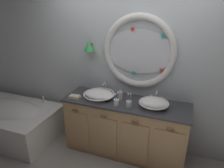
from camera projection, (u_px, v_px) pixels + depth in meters
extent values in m
plane|color=gray|center=(118.00, 162.00, 2.99)|extent=(14.00, 14.00, 0.00)
cube|color=silver|center=(131.00, 66.00, 3.03)|extent=(6.40, 0.08, 2.60)
ellipsoid|color=silver|center=(139.00, 52.00, 2.85)|extent=(0.96, 0.02, 0.63)
torus|color=silver|center=(139.00, 52.00, 2.85)|extent=(1.06, 0.10, 1.06)
cube|color=orange|center=(174.00, 57.00, 2.70)|extent=(0.05, 0.01, 0.05)
cube|color=teal|center=(163.00, 36.00, 2.65)|extent=(0.05, 0.01, 0.05)
cube|color=red|center=(133.00, 29.00, 2.76)|extent=(0.05, 0.01, 0.05)
cube|color=purple|center=(110.00, 41.00, 2.93)|extent=(0.05, 0.01, 0.05)
cube|color=red|center=(109.00, 58.00, 3.03)|extent=(0.05, 0.01, 0.05)
cube|color=green|center=(133.00, 73.00, 2.98)|extent=(0.05, 0.01, 0.05)
cube|color=red|center=(161.00, 70.00, 2.82)|extent=(0.05, 0.01, 0.05)
cylinder|color=#4C3823|center=(91.00, 44.00, 3.04)|extent=(0.02, 0.09, 0.02)
cone|color=green|center=(89.00, 46.00, 3.01)|extent=(0.17, 0.17, 0.14)
cube|color=tan|center=(125.00, 128.00, 3.07)|extent=(1.77, 0.54, 0.84)
cube|color=#38383D|center=(126.00, 102.00, 2.91)|extent=(1.81, 0.58, 0.03)
cube|color=#38383D|center=(131.00, 99.00, 3.17)|extent=(1.77, 0.02, 0.11)
cube|color=tan|center=(77.00, 131.00, 3.06)|extent=(0.37, 0.02, 0.64)
cylinder|color=#422D1E|center=(75.00, 111.00, 2.92)|extent=(0.10, 0.01, 0.01)
cube|color=tan|center=(104.00, 138.00, 2.92)|extent=(0.37, 0.02, 0.64)
cylinder|color=#422D1E|center=(104.00, 116.00, 2.77)|extent=(0.10, 0.01, 0.01)
cube|color=tan|center=(134.00, 145.00, 2.77)|extent=(0.37, 0.02, 0.64)
cylinder|color=#422D1E|center=(135.00, 123.00, 2.63)|extent=(0.10, 0.01, 0.01)
cube|color=tan|center=(167.00, 153.00, 2.63)|extent=(0.37, 0.02, 0.64)
cylinder|color=#422D1E|center=(170.00, 130.00, 2.48)|extent=(0.10, 0.01, 0.01)
cube|color=white|center=(8.00, 121.00, 3.54)|extent=(1.70, 0.94, 0.52)
ellipsoid|color=white|center=(6.00, 111.00, 3.46)|extent=(1.39, 0.73, 0.28)
cube|color=white|center=(6.00, 109.00, 3.44)|extent=(1.73, 0.97, 0.02)
cylinder|color=silver|center=(43.00, 99.00, 3.62)|extent=(0.04, 0.04, 0.11)
cylinder|color=silver|center=(6.00, 111.00, 3.46)|extent=(0.04, 0.04, 0.01)
ellipsoid|color=white|center=(99.00, 94.00, 2.99)|extent=(0.44, 0.33, 0.12)
torus|color=white|center=(99.00, 94.00, 2.99)|extent=(0.46, 0.46, 0.02)
cylinder|color=silver|center=(99.00, 94.00, 2.99)|extent=(0.03, 0.03, 0.01)
ellipsoid|color=white|center=(154.00, 103.00, 2.73)|extent=(0.38, 0.29, 0.12)
torus|color=white|center=(154.00, 103.00, 2.73)|extent=(0.40, 0.40, 0.02)
cylinder|color=silver|center=(154.00, 103.00, 2.73)|extent=(0.03, 0.03, 0.01)
cylinder|color=silver|center=(105.00, 91.00, 3.21)|extent=(0.05, 0.05, 0.02)
cylinder|color=silver|center=(105.00, 87.00, 3.18)|extent=(0.02, 0.02, 0.13)
sphere|color=silver|center=(105.00, 83.00, 3.16)|extent=(0.03, 0.03, 0.03)
cylinder|color=silver|center=(104.00, 84.00, 3.11)|extent=(0.02, 0.11, 0.02)
cylinder|color=silver|center=(100.00, 90.00, 3.23)|extent=(0.04, 0.04, 0.06)
cylinder|color=silver|center=(110.00, 91.00, 3.18)|extent=(0.04, 0.04, 0.06)
cube|color=silver|center=(100.00, 88.00, 3.21)|extent=(0.05, 0.01, 0.01)
cube|color=silver|center=(110.00, 89.00, 3.16)|extent=(0.05, 0.01, 0.01)
cylinder|color=silver|center=(156.00, 99.00, 2.94)|extent=(0.05, 0.05, 0.02)
cylinder|color=silver|center=(157.00, 95.00, 2.92)|extent=(0.02, 0.02, 0.11)
sphere|color=silver|center=(157.00, 92.00, 2.90)|extent=(0.03, 0.03, 0.03)
cylinder|color=silver|center=(156.00, 93.00, 2.86)|extent=(0.02, 0.10, 0.02)
cylinder|color=silver|center=(151.00, 97.00, 2.96)|extent=(0.04, 0.04, 0.06)
cylinder|color=silver|center=(162.00, 99.00, 2.91)|extent=(0.04, 0.04, 0.06)
cube|color=silver|center=(151.00, 95.00, 2.95)|extent=(0.05, 0.01, 0.01)
cube|color=silver|center=(162.00, 97.00, 2.90)|extent=(0.05, 0.01, 0.01)
cylinder|color=white|center=(116.00, 103.00, 2.77)|extent=(0.07, 0.07, 0.10)
torus|color=white|center=(116.00, 100.00, 2.75)|extent=(0.08, 0.08, 0.01)
cylinder|color=purple|center=(117.00, 99.00, 2.74)|extent=(0.02, 0.02, 0.18)
cube|color=white|center=(117.00, 93.00, 2.71)|extent=(0.02, 0.02, 0.02)
cylinder|color=#19ADB2|center=(115.00, 100.00, 2.75)|extent=(0.01, 0.01, 0.15)
cube|color=white|center=(116.00, 94.00, 2.72)|extent=(0.02, 0.01, 0.02)
cylinder|color=silver|center=(129.00, 104.00, 2.72)|extent=(0.07, 0.07, 0.09)
torus|color=silver|center=(129.00, 101.00, 2.71)|extent=(0.08, 0.08, 0.01)
cylinder|color=green|center=(130.00, 101.00, 2.69)|extent=(0.02, 0.03, 0.18)
cube|color=white|center=(131.00, 94.00, 2.65)|extent=(0.02, 0.02, 0.02)
cylinder|color=purple|center=(128.00, 101.00, 2.71)|extent=(0.02, 0.04, 0.18)
cube|color=white|center=(128.00, 94.00, 2.67)|extent=(0.02, 0.02, 0.03)
cylinder|color=#EFE5C6|center=(120.00, 96.00, 2.94)|extent=(0.06, 0.06, 0.12)
cylinder|color=silver|center=(120.00, 92.00, 2.92)|extent=(0.04, 0.04, 0.02)
cylinder|color=silver|center=(120.00, 91.00, 2.90)|extent=(0.01, 0.04, 0.01)
cube|color=beige|center=(75.00, 97.00, 3.01)|extent=(0.16, 0.11, 0.02)
cube|color=beige|center=(75.00, 96.00, 3.00)|extent=(0.15, 0.11, 0.02)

